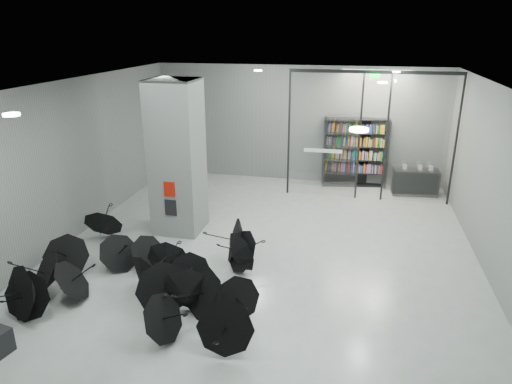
% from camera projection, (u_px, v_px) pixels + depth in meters
% --- Properties ---
extents(room, '(14.00, 14.02, 4.01)m').
position_uv_depth(room, '(255.00, 150.00, 9.32)').
color(room, gray).
rests_on(room, ground).
extents(column, '(1.20, 1.20, 4.00)m').
position_uv_depth(column, '(177.00, 158.00, 11.95)').
color(column, slate).
rests_on(column, ground).
extents(fire_cabinet, '(0.28, 0.04, 0.38)m').
position_uv_depth(fire_cabinet, '(169.00, 189.00, 11.59)').
color(fire_cabinet, '#A50A07').
rests_on(fire_cabinet, column).
extents(info_panel, '(0.30, 0.03, 0.42)m').
position_uv_depth(info_panel, '(171.00, 208.00, 11.76)').
color(info_panel, black).
rests_on(info_panel, column).
extents(exit_sign, '(0.30, 0.06, 0.15)m').
position_uv_depth(exit_sign, '(375.00, 77.00, 13.39)').
color(exit_sign, '#0CE533').
rests_on(exit_sign, room).
extents(glass_partition, '(5.06, 0.08, 4.00)m').
position_uv_depth(glass_partition, '(370.00, 131.00, 14.13)').
color(glass_partition, silver).
rests_on(glass_partition, ground).
extents(bookshelf, '(2.16, 0.77, 2.34)m').
position_uv_depth(bookshelf, '(355.00, 153.00, 15.69)').
color(bookshelf, black).
rests_on(bookshelf, ground).
extents(shop_counter, '(1.46, 0.68, 0.85)m').
position_uv_depth(shop_counter, '(415.00, 182.00, 15.07)').
color(shop_counter, black).
rests_on(shop_counter, ground).
extents(umbrella_cluster, '(5.34, 4.52, 1.28)m').
position_uv_depth(umbrella_cluster, '(149.00, 279.00, 9.50)').
color(umbrella_cluster, black).
rests_on(umbrella_cluster, ground).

